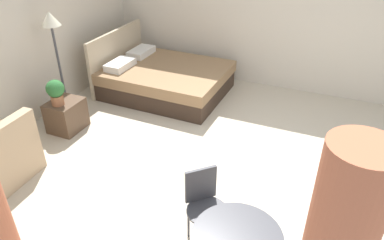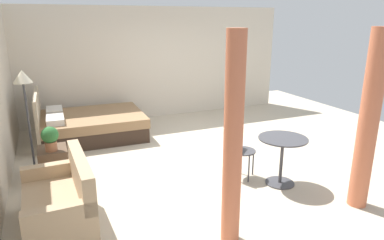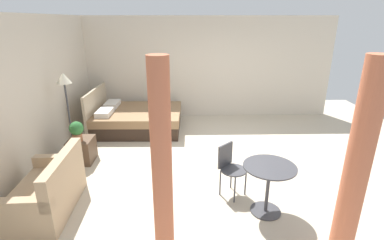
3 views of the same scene
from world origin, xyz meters
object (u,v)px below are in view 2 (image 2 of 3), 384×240
Objects in this scene: floor_lamp at (24,89)px; balcony_table at (282,152)px; nightstand at (54,162)px; couch at (61,204)px; potted_plant at (50,137)px; cafe_chair_near_window at (238,146)px; bed at (89,125)px.

floor_lamp is 2.26× the size of balcony_table.
nightstand is 1.23m from floor_lamp.
couch is at bearing -169.79° from floor_lamp.
potted_plant is (1.43, 0.05, 0.40)m from couch.
potted_plant is 2.91m from cafe_chair_near_window.
potted_plant is at bearing 175.90° from nightstand.
cafe_chair_near_window is (0.37, -2.66, 0.21)m from couch.
potted_plant is at bearing 64.07° from balcony_table.
balcony_table is at bearing -120.06° from floor_lamp.
cafe_chair_near_window is at bearing -116.87° from floor_lamp.
potted_plant reaches higher than balcony_table.
nightstand is at bearing 66.81° from cafe_chair_near_window.
cafe_chair_near_window is at bearing -82.04° from couch.
nightstand is at bearing 62.58° from balcony_table.
balcony_table reaches higher than nightstand.
bed is at bearing -23.24° from potted_plant.
potted_plant is 0.88m from floor_lamp.
balcony_table is (-2.01, -3.47, -0.85)m from floor_lamp.
bed is at bearing 33.86° from cafe_chair_near_window.
cafe_chair_near_window is at bearing -113.19° from nightstand.
couch is 2.70m from cafe_chair_near_window.
nightstand is 0.69× the size of balcony_table.
floor_lamp is (-1.35, 1.07, 1.10)m from bed.
potted_plant is (-1.82, 0.78, 0.41)m from bed.
cafe_chair_near_window is (0.49, 0.47, -0.02)m from balcony_table.
bed is 3.33m from couch.
balcony_table is (-1.55, -3.18, -0.17)m from potted_plant.
potted_plant is at bearing 156.76° from bed.
potted_plant is at bearing 1.93° from couch.
floor_lamp is 2.03× the size of cafe_chair_near_window.
balcony_table is at bearing -92.13° from couch.
couch is at bearing 97.96° from cafe_chair_near_window.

